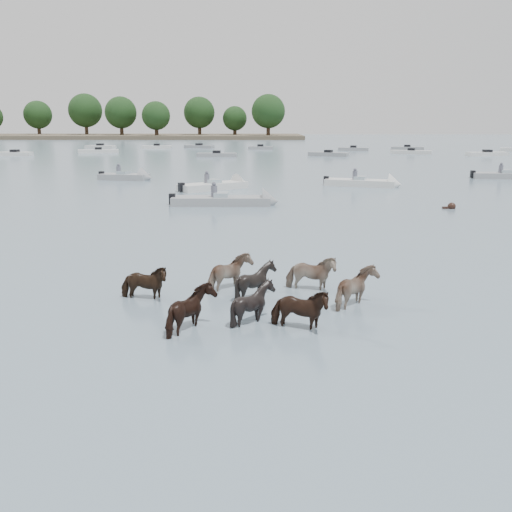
{
  "coord_description": "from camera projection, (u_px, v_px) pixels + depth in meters",
  "views": [
    {
      "loc": [
        -1.27,
        -11.38,
        4.65
      ],
      "look_at": [
        -1.4,
        3.26,
        1.1
      ],
      "focal_mm": 39.06,
      "sensor_mm": 36.0,
      "label": 1
    }
  ],
  "objects": [
    {
      "name": "distant_flotilla",
      "position": [
        271.0,
        150.0,
        86.7
      ],
      "size": [
        102.74,
        27.92,
        0.93
      ],
      "color": "silver",
      "rests_on": "ground"
    },
    {
      "name": "motorboat_a",
      "position": [
        222.0,
        186.0,
        39.35
      ],
      "size": [
        5.3,
        4.64,
        1.92
      ],
      "rotation": [
        0.0,
        0.0,
        0.67
      ],
      "color": "silver",
      "rests_on": "ground"
    },
    {
      "name": "pony_herd",
      "position": [
        258.0,
        292.0,
        14.24
      ],
      "size": [
        6.98,
        4.59,
        1.22
      ],
      "color": "black",
      "rests_on": "ground"
    },
    {
      "name": "motorboat_f",
      "position": [
        132.0,
        177.0,
        45.38
      ],
      "size": [
        4.67,
        2.44,
        1.92
      ],
      "rotation": [
        0.0,
        0.0,
        -0.2
      ],
      "color": "gray",
      "rests_on": "ground"
    },
    {
      "name": "motorboat_c",
      "position": [
        371.0,
        183.0,
        40.84
      ],
      "size": [
        5.75,
        3.27,
        1.92
      ],
      "rotation": [
        0.0,
        0.0,
        -0.32
      ],
      "color": "silver",
      "rests_on": "ground"
    },
    {
      "name": "shoreline",
      "position": [
        20.0,
        136.0,
        158.44
      ],
      "size": [
        160.0,
        30.0,
        1.0
      ],
      "primitive_type": "cube",
      "color": "#4C4233",
      "rests_on": "ground"
    },
    {
      "name": "treeline",
      "position": [
        19.0,
        113.0,
        156.06
      ],
      "size": [
        149.05,
        22.28,
        12.5
      ],
      "color": "#382619",
      "rests_on": "ground"
    },
    {
      "name": "swimming_pony",
      "position": [
        451.0,
        207.0,
        30.43
      ],
      "size": [
        0.72,
        0.44,
        0.44
      ],
      "color": "black",
      "rests_on": "ground"
    },
    {
      "name": "ground",
      "position": [
        319.0,
        340.0,
        12.14
      ],
      "size": [
        400.0,
        400.0,
        0.0
      ],
      "primitive_type": "plane",
      "color": "slate",
      "rests_on": "ground"
    },
    {
      "name": "motorboat_b",
      "position": [
        235.0,
        201.0,
        31.73
      ],
      "size": [
        6.22,
        1.64,
        1.92
      ],
      "rotation": [
        0.0,
        0.0,
        0.01
      ],
      "color": "gray",
      "rests_on": "ground"
    }
  ]
}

